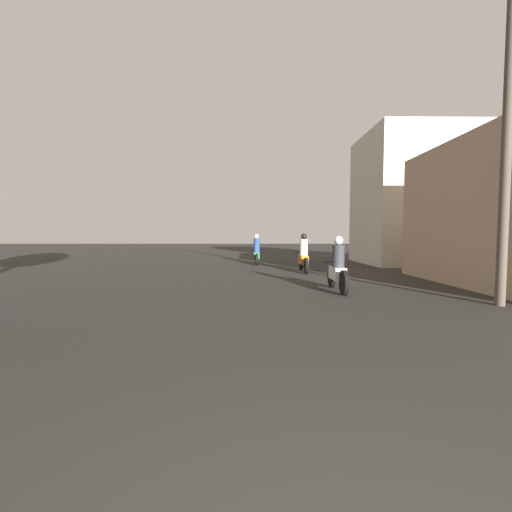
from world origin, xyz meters
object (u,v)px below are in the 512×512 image
Objects in this scene: motorcycle_orange at (303,257)px; building_right_far at (414,199)px; motorcycle_white at (338,269)px; utility_pole_near at (509,103)px; motorcycle_green at (257,252)px.

motorcycle_orange is 8.19m from building_right_far.
building_right_far is at bearing 60.51° from motorcycle_white.
utility_pole_near reaches higher than motorcycle_white.
motorcycle_orange reaches higher than motorcycle_white.
utility_pole_near is (3.02, -1.94, 3.65)m from motorcycle_white.
building_right_far reaches higher than motorcycle_orange.
motorcycle_orange is 0.30× the size of building_right_far.
building_right_far is (6.32, 9.04, 2.81)m from motorcycle_white.
motorcycle_white is 1.00× the size of motorcycle_green.
motorcycle_white is at bearing -70.67° from motorcycle_green.
motorcycle_orange is (-0.17, 4.90, 0.03)m from motorcycle_white.
utility_pole_near is (3.19, -6.84, 3.62)m from motorcycle_orange.
motorcycle_orange is at bearing -57.52° from motorcycle_green.
motorcycle_green is 12.30m from utility_pole_near.
motorcycle_white is at bearing -124.96° from building_right_far.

